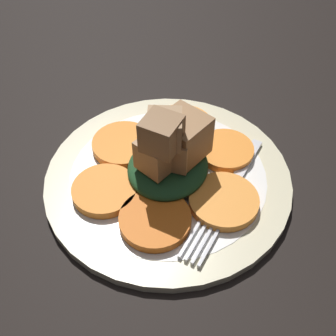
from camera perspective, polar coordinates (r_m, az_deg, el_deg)
table_slab at (r=47.77cm, az=0.00°, el=-2.52°), size 120.00×120.00×2.00cm
plate at (r=46.62cm, az=0.00°, el=-1.32°), size 26.99×26.99×1.05cm
carrot_slice_0 at (r=44.56cm, az=-8.60°, el=-3.00°), size 6.84×6.84×0.96cm
carrot_slice_1 at (r=41.78cm, az=-1.75°, el=-7.00°), size 7.20×7.20×0.96cm
carrot_slice_2 at (r=43.55cm, az=7.56°, el=-4.43°), size 7.21×7.21×0.96cm
carrot_slice_3 at (r=48.50cm, az=7.80°, el=2.38°), size 6.38×6.38×0.96cm
carrot_slice_4 at (r=50.87cm, az=1.74°, el=5.45°), size 7.91×7.91×0.96cm
carrot_slice_5 at (r=49.04cm, az=-6.09°, el=3.20°), size 7.16×7.16×0.96cm
center_pile at (r=43.54cm, az=0.28°, el=2.15°), size 9.55×8.59×9.20cm
fork at (r=44.21cm, az=7.79°, el=-3.99°), size 18.25×4.16×0.40cm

